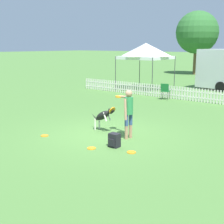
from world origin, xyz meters
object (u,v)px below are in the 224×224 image
at_px(leaping_dog, 104,115).
at_px(tree_left_grove, 197,33).
at_px(handler_person, 128,108).
at_px(folding_chair_center, 165,90).
at_px(backpack_on_grass, 114,140).
at_px(frisbee_midfield, 131,152).
at_px(frisbee_near_dog, 91,148).
at_px(canopy_tent_main, 146,51).
at_px(frisbee_near_handler, 45,136).

height_order(leaping_dog, tree_left_grove, tree_left_grove).
bearing_deg(handler_person, folding_chair_center, 28.04).
bearing_deg(tree_left_grove, folding_chair_center, -71.41).
relative_size(handler_person, backpack_on_grass, 3.78).
bearing_deg(leaping_dog, handler_person, 90.44).
height_order(folding_chair_center, tree_left_grove, tree_left_grove).
height_order(frisbee_midfield, folding_chair_center, folding_chair_center).
xyz_separation_m(frisbee_near_dog, canopy_tent_main, (-5.48, 11.35, 2.60)).
height_order(frisbee_midfield, canopy_tent_main, canopy_tent_main).
height_order(handler_person, folding_chair_center, handler_person).
xyz_separation_m(frisbee_near_dog, frisbee_midfield, (1.13, 0.46, 0.00)).
bearing_deg(leaping_dog, tree_left_grove, -155.86).
distance_m(leaping_dog, folding_chair_center, 7.34).
bearing_deg(leaping_dog, frisbee_near_dog, 37.04).
bearing_deg(backpack_on_grass, leaping_dog, 140.64).
xyz_separation_m(backpack_on_grass, folding_chair_center, (-2.97, 8.31, 0.34)).
distance_m(canopy_tent_main, tree_left_grove, 13.35).
bearing_deg(frisbee_near_dog, leaping_dog, 119.58).
distance_m(leaping_dog, canopy_tent_main, 10.86).
height_order(handler_person, canopy_tent_main, canopy_tent_main).
xyz_separation_m(frisbee_near_handler, tree_left_grove, (-5.64, 24.44, 4.23)).
bearing_deg(leaping_dog, frisbee_midfield, 66.96).
bearing_deg(tree_left_grove, canopy_tent_main, -80.07).
xyz_separation_m(frisbee_near_handler, folding_chair_center, (-0.41, 8.89, 0.54)).
distance_m(frisbee_near_handler, canopy_tent_main, 12.15).
height_order(backpack_on_grass, tree_left_grove, tree_left_grove).
bearing_deg(leaping_dog, frisbee_near_handler, -26.75).
bearing_deg(canopy_tent_main, frisbee_midfield, -58.73).
distance_m(frisbee_near_dog, canopy_tent_main, 12.87).
xyz_separation_m(frisbee_near_handler, frisbee_midfield, (3.26, 0.49, 0.00)).
height_order(frisbee_near_dog, folding_chair_center, folding_chair_center).
relative_size(canopy_tent_main, tree_left_grove, 0.49).
bearing_deg(frisbee_near_dog, folding_chair_center, 105.98).
xyz_separation_m(handler_person, frisbee_near_dog, (-0.21, -1.55, -1.00)).
distance_m(frisbee_near_handler, frisbee_near_dog, 2.13).
height_order(handler_person, frisbee_midfield, handler_person).
height_order(frisbee_near_handler, folding_chair_center, folding_chair_center).
height_order(leaping_dog, folding_chair_center, leaping_dog).
bearing_deg(frisbee_near_dog, frisbee_midfield, 22.00).
relative_size(handler_person, frisbee_near_handler, 6.14).
relative_size(handler_person, leaping_dog, 1.34).
height_order(backpack_on_grass, folding_chair_center, folding_chair_center).
distance_m(frisbee_midfield, folding_chair_center, 9.19).
distance_m(folding_chair_center, tree_left_grove, 16.81).
xyz_separation_m(canopy_tent_main, tree_left_grove, (-2.28, 13.05, 1.63)).
distance_m(backpack_on_grass, canopy_tent_main, 12.55).
xyz_separation_m(frisbee_midfield, folding_chair_center, (-3.67, 8.40, 0.54)).
height_order(frisbee_near_dog, tree_left_grove, tree_left_grove).
bearing_deg(frisbee_midfield, handler_person, 130.35).
relative_size(frisbee_midfield, canopy_tent_main, 0.08).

